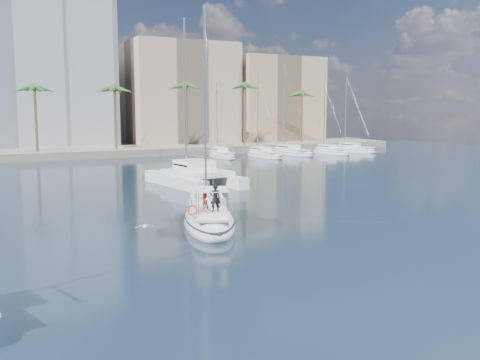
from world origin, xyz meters
TOP-DOWN VIEW (x-y plane):
  - ground at (0.00, 0.00)m, footprint 160.00×160.00m
  - quay at (0.00, 61.00)m, footprint 120.00×14.00m
  - building_beige at (22.00, 70.00)m, footprint 20.00×14.00m
  - building_tan_right at (42.00, 68.00)m, footprint 18.00×12.00m
  - palm_centre at (0.00, 57.00)m, footprint 3.60×3.60m
  - palm_right at (34.00, 57.00)m, footprint 3.60×3.60m
  - main_sloop at (-1.70, 3.23)m, footprint 6.37×10.59m
  - catamaran at (4.77, 21.08)m, footprint 6.89×11.82m
  - seagull at (-6.13, 2.79)m, footprint 1.17×0.50m
  - moored_yacht_a at (20.00, 47.00)m, footprint 3.37×9.52m
  - moored_yacht_b at (26.50, 45.00)m, footprint 3.32×10.83m
  - moored_yacht_c at (33.00, 47.00)m, footprint 3.98×12.33m
  - moored_yacht_d at (39.50, 45.00)m, footprint 3.52×9.55m
  - moored_yacht_e at (46.00, 47.00)m, footprint 4.61×11.11m

SIDE VIEW (x-z plane):
  - ground at x=0.00m, z-range 0.00..0.00m
  - moored_yacht_a at x=20.00m, z-range -5.95..5.95m
  - moored_yacht_b at x=26.50m, z-range -6.86..6.86m
  - moored_yacht_c at x=33.00m, z-range -7.77..7.77m
  - moored_yacht_d at x=39.50m, z-range -5.95..5.95m
  - moored_yacht_e at x=46.00m, z-range -6.86..6.86m
  - main_sloop at x=-1.70m, z-range -7.01..7.99m
  - seagull at x=-6.13m, z-range 0.39..0.60m
  - quay at x=0.00m, z-range 0.00..1.20m
  - catamaran at x=4.77m, z-range -7.12..9.37m
  - building_tan_right at x=42.00m, z-range 0.00..18.00m
  - building_beige at x=22.00m, z-range 0.00..20.00m
  - palm_centre at x=0.00m, z-range 4.13..16.43m
  - palm_right at x=34.00m, z-range 4.13..16.43m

